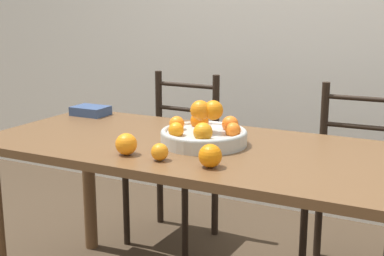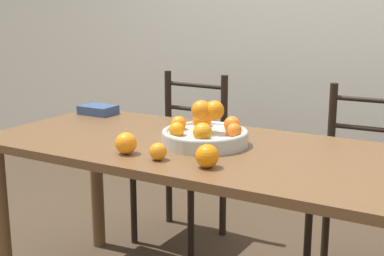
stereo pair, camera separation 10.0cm
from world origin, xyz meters
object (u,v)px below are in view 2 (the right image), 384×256
orange_loose_1 (207,156)px  chair_left (183,162)px  orange_loose_0 (158,151)px  chair_right (361,192)px  fruit_bowl (205,132)px  orange_loose_2 (126,143)px  book_stack (98,110)px

orange_loose_1 → chair_left: bearing=125.2°
orange_loose_0 → chair_right: (0.55, 0.94, -0.35)m
fruit_bowl → orange_loose_0: size_ratio=5.45×
chair_right → orange_loose_1: bearing=-112.6°
orange_loose_2 → chair_right: size_ratio=0.09×
orange_loose_0 → orange_loose_2: 0.15m
chair_left → chair_right: same height
orange_loose_1 → book_stack: size_ratio=0.47×
orange_loose_0 → chair_left: chair_left is taller
book_stack → orange_loose_2: bearing=-42.8°
chair_right → chair_left: bearing=177.7°
fruit_bowl → book_stack: (-0.78, 0.27, -0.03)m
book_stack → fruit_bowl: bearing=-19.0°
orange_loose_1 → chair_left: size_ratio=0.09×
fruit_bowl → chair_right: 0.91m
orange_loose_2 → chair_right: 1.22m
fruit_bowl → orange_loose_1: fruit_bowl is taller
orange_loose_1 → chair_right: (0.34, 0.93, -0.36)m
fruit_bowl → orange_loose_2: fruit_bowl is taller
orange_loose_0 → chair_right: 1.14m
chair_right → fruit_bowl: bearing=-129.5°
orange_loose_2 → chair_left: size_ratio=0.09×
orange_loose_0 → orange_loose_1: orange_loose_1 is taller
fruit_bowl → chair_right: bearing=52.8°
fruit_bowl → orange_loose_2: (-0.20, -0.27, -0.01)m
orange_loose_0 → chair_left: 1.10m
chair_right → book_stack: (-1.28, -0.39, 0.34)m
book_stack → orange_loose_1: bearing=-30.0°
orange_loose_1 → chair_right: size_ratio=0.09×
orange_loose_0 → fruit_bowl: bearing=80.8°
orange_loose_0 → book_stack: size_ratio=0.37×
orange_loose_1 → orange_loose_0: bearing=-177.6°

